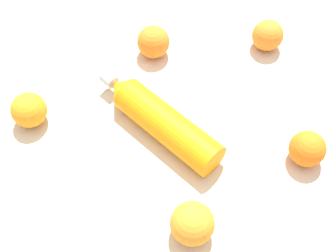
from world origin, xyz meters
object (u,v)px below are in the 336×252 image
orange_1 (192,223)px  orange_4 (268,35)px  orange_2 (29,110)px  orange_0 (153,42)px  water_bottle (160,120)px  orange_3 (307,149)px

orange_1 → orange_4: orange_1 is taller
orange_1 → orange_2: size_ratio=1.07×
orange_1 → orange_2: 0.37m
orange_0 → orange_2: bearing=-73.5°
orange_0 → orange_4: size_ratio=1.04×
orange_2 → water_bottle: bearing=64.0°
orange_0 → orange_3: 0.38m
water_bottle → orange_4: orange_4 is taller
water_bottle → orange_0: orange_0 is taller
water_bottle → orange_1: size_ratio=3.86×
orange_3 → orange_0: bearing=-154.3°
water_bottle → orange_0: 0.20m
water_bottle → orange_1: bearing=148.4°
orange_3 → orange_4: size_ratio=0.98×
orange_1 → orange_3: orange_1 is taller
orange_1 → orange_3: 0.25m
orange_1 → orange_4: (-0.33, 0.31, -0.00)m
water_bottle → orange_2: 0.24m
orange_1 → orange_2: orange_1 is taller
water_bottle → orange_4: 0.31m
water_bottle → orange_3: same height
water_bottle → orange_4: (-0.12, 0.29, 0.00)m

